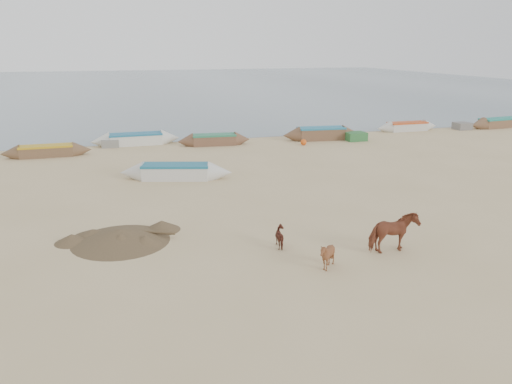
{
  "coord_description": "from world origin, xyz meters",
  "views": [
    {
      "loc": [
        -5.85,
        -15.61,
        7.0
      ],
      "look_at": [
        0.0,
        4.0,
        1.0
      ],
      "focal_mm": 35.0,
      "sensor_mm": 36.0,
      "label": 1
    }
  ],
  "objects_px": {
    "near_canoe": "(176,172)",
    "calf_front": "(327,255)",
    "calf_right": "(282,237)",
    "cow_adult": "(393,233)"
  },
  "relations": [
    {
      "from": "near_canoe",
      "to": "calf_front",
      "type": "bearing_deg",
      "value": -60.37
    },
    {
      "from": "cow_adult",
      "to": "near_canoe",
      "type": "xyz_separation_m",
      "value": [
        -5.91,
        12.31,
        -0.31
      ]
    },
    {
      "from": "cow_adult",
      "to": "near_canoe",
      "type": "relative_size",
      "value": 0.28
    },
    {
      "from": "cow_adult",
      "to": "calf_right",
      "type": "distance_m",
      "value": 3.9
    },
    {
      "from": "calf_front",
      "to": "near_canoe",
      "type": "distance_m",
      "value": 13.31
    },
    {
      "from": "cow_adult",
      "to": "calf_front",
      "type": "distance_m",
      "value": 2.87
    },
    {
      "from": "near_canoe",
      "to": "calf_right",
      "type": "bearing_deg",
      "value": -61.57
    },
    {
      "from": "calf_front",
      "to": "calf_right",
      "type": "xyz_separation_m",
      "value": [
        -0.77,
        2.2,
        -0.1
      ]
    },
    {
      "from": "calf_front",
      "to": "calf_right",
      "type": "bearing_deg",
      "value": -163.8
    },
    {
      "from": "calf_front",
      "to": "calf_right",
      "type": "distance_m",
      "value": 2.33
    }
  ]
}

